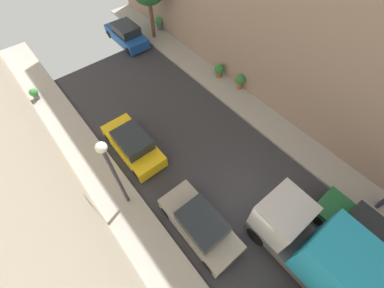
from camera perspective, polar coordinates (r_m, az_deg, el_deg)
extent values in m
plane|color=#2D2D33|center=(13.52, 13.92, -14.55)|extent=(32.00, 32.00, 0.00)
cube|color=gray|center=(12.35, -3.81, -28.73)|extent=(2.00, 44.00, 0.15)
cube|color=gray|center=(16.10, 25.85, -2.73)|extent=(2.00, 44.00, 0.15)
cube|color=gray|center=(12.36, 1.73, -17.78)|extent=(1.76, 4.20, 0.76)
cube|color=#1E2328|center=(11.66, 2.31, -17.27)|extent=(1.56, 2.10, 0.64)
cylinder|color=black|center=(12.85, -5.69, -15.02)|extent=(0.22, 0.64, 0.64)
cylinder|color=black|center=(13.17, -0.11, -11.05)|extent=(0.22, 0.64, 0.64)
cylinder|color=black|center=(12.19, 3.83, -25.68)|extent=(0.22, 0.64, 0.64)
cylinder|color=black|center=(12.53, 9.55, -20.94)|extent=(0.22, 0.64, 0.64)
cube|color=gold|center=(14.75, -13.07, -0.40)|extent=(1.76, 4.20, 0.76)
cube|color=#1E2328|center=(14.11, -13.28, 0.84)|extent=(1.56, 2.10, 0.64)
cylinder|color=black|center=(15.76, -18.21, 1.23)|extent=(0.22, 0.64, 0.64)
cylinder|color=black|center=(16.02, -13.45, 4.10)|extent=(0.22, 0.64, 0.64)
cylinder|color=black|center=(13.99, -12.29, -6.63)|extent=(0.22, 0.64, 0.64)
cylinder|color=black|center=(14.28, -7.06, -3.25)|extent=(0.22, 0.64, 0.64)
cube|color=#1E6638|center=(14.43, 33.48, -16.38)|extent=(1.76, 4.20, 0.76)
cube|color=#1E2328|center=(13.89, 35.32, -15.70)|extent=(1.56, 2.10, 0.64)
cylinder|color=black|center=(14.04, 26.49, -14.97)|extent=(0.22, 0.64, 0.64)
cylinder|color=black|center=(14.91, 29.72, -10.91)|extent=(0.22, 0.64, 0.64)
cylinder|color=black|center=(14.53, 36.71, -22.59)|extent=(0.22, 0.64, 0.64)
cube|color=#194799|center=(23.17, -14.48, 22.44)|extent=(1.76, 4.20, 0.76)
cube|color=#1E2328|center=(22.70, -14.67, 23.78)|extent=(1.56, 2.10, 0.64)
cylinder|color=black|center=(24.27, -18.03, 22.49)|extent=(0.22, 0.64, 0.64)
cylinder|color=black|center=(24.79, -14.67, 24.02)|extent=(0.22, 0.64, 0.64)
cylinder|color=black|center=(21.82, -14.01, 19.63)|extent=(0.22, 0.64, 0.64)
cylinder|color=black|center=(22.39, -10.41, 21.31)|extent=(0.22, 0.64, 0.64)
cube|color=#4C4C51|center=(12.91, 26.96, -23.62)|extent=(2.20, 6.60, 0.50)
cube|color=#B7B7BC|center=(11.78, 19.70, -14.86)|extent=(2.10, 1.80, 1.70)
cube|color=#1E8CB7|center=(11.83, 33.93, -24.80)|extent=(2.24, 4.20, 2.40)
cylinder|color=black|center=(12.63, 14.35, -19.34)|extent=(0.30, 0.96, 0.96)
cylinder|color=black|center=(13.44, 20.02, -13.65)|extent=(0.30, 0.96, 0.96)
cylinder|color=#2D334C|center=(15.72, 36.88, -10.70)|extent=(0.18, 0.18, 0.82)
cylinder|color=#2D334C|center=(15.86, 37.20, -10.18)|extent=(0.18, 0.18, 0.82)
cylinder|color=brown|center=(22.74, -9.03, 26.03)|extent=(0.30, 0.30, 3.01)
cylinder|color=brown|center=(19.11, 6.05, 15.40)|extent=(0.46, 0.46, 0.36)
sphere|color=#2D7233|center=(18.82, 6.17, 16.47)|extent=(0.69, 0.69, 0.69)
cylinder|color=slate|center=(20.20, -31.63, 9.07)|extent=(0.37, 0.37, 0.34)
sphere|color=#38843D|center=(19.98, -32.10, 9.82)|extent=(0.54, 0.54, 0.54)
cylinder|color=brown|center=(18.36, 10.62, 12.93)|extent=(0.47, 0.47, 0.43)
sphere|color=#2D7233|center=(18.05, 10.86, 14.08)|extent=(0.69, 0.69, 0.69)
cylinder|color=slate|center=(24.31, -7.31, 24.72)|extent=(0.51, 0.51, 0.43)
sphere|color=#38843D|center=(24.08, -7.44, 25.70)|extent=(0.65, 0.65, 0.65)
cylinder|color=#333338|center=(11.63, -16.37, -7.69)|extent=(0.16, 0.16, 4.50)
sphere|color=white|center=(9.61, -19.76, -0.74)|extent=(0.44, 0.44, 0.44)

